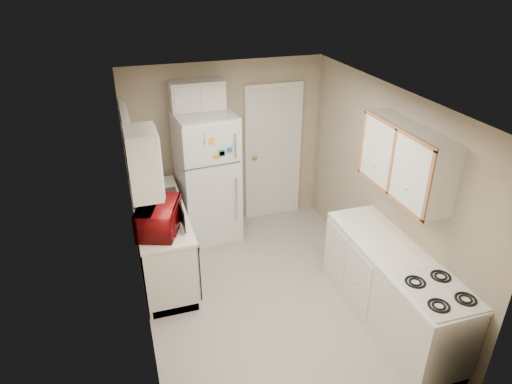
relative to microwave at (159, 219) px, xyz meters
name	(u,v)px	position (x,y,z in m)	size (l,w,h in m)	color
floor	(269,296)	(1.15, -0.39, -1.05)	(3.80, 3.80, 0.00)	beige
ceiling	(272,98)	(1.15, -0.39, 1.35)	(3.80, 3.80, 0.00)	white
wall_left	(137,229)	(-0.25, -0.39, 0.15)	(3.80, 3.80, 0.00)	tan
wall_right	(384,190)	(2.55, -0.39, 0.15)	(3.80, 3.80, 0.00)	tan
wall_back	(226,146)	(1.15, 1.51, 0.15)	(2.80, 2.80, 0.00)	tan
wall_front	(357,331)	(1.15, -2.29, 0.15)	(2.80, 2.80, 0.00)	tan
left_counter	(163,240)	(0.05, 0.51, -0.60)	(0.60, 1.80, 0.90)	silver
dishwasher	(194,260)	(0.34, -0.09, -0.56)	(0.03, 0.58, 0.72)	black
sink	(158,206)	(0.05, 0.66, -0.19)	(0.54, 0.74, 0.16)	gray
microwave	(159,219)	(0.00, 0.00, 0.00)	(0.33, 0.60, 0.40)	maroon
soap_bottle	(149,180)	(0.00, 1.15, -0.05)	(0.10, 0.10, 0.22)	white
window_blinds	(129,153)	(-0.21, 0.66, 0.55)	(0.10, 0.98, 1.08)	silver
upper_cabinet_left	(143,163)	(-0.10, -0.17, 0.75)	(0.30, 0.45, 0.70)	silver
refrigerator	(207,178)	(0.78, 1.13, -0.14)	(0.75, 0.73, 1.83)	silver
cabinet_over_fridge	(197,96)	(0.75, 1.36, 0.95)	(0.70, 0.30, 0.40)	silver
interior_door	(273,153)	(1.85, 1.47, -0.03)	(0.86, 0.06, 2.08)	silver
right_counter	(391,289)	(2.25, -1.19, -0.60)	(0.60, 2.00, 0.90)	silver
stove	(430,332)	(2.28, -1.82, -0.63)	(0.56, 0.69, 0.84)	silver
upper_cabinet_right	(406,160)	(2.40, -0.89, 0.75)	(0.30, 1.20, 0.70)	silver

